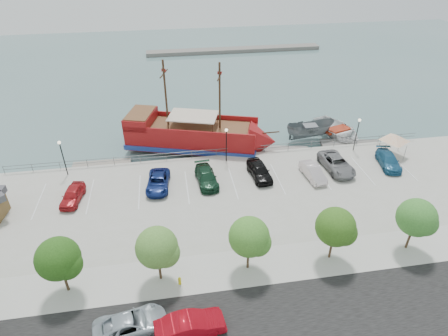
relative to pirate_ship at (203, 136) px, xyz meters
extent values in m
plane|color=#4A6F6F|center=(2.19, -11.25, -2.02)|extent=(160.00, 160.00, 0.00)
cube|color=black|center=(2.19, -27.25, -1.01)|extent=(100.00, 8.00, 0.04)
cube|color=#B8B4AE|center=(2.19, -21.25, -1.01)|extent=(100.00, 4.00, 0.05)
cylinder|color=#5A5D61|center=(2.19, -3.45, -0.07)|extent=(50.00, 0.06, 0.06)
cylinder|color=#5A5D61|center=(2.19, -3.45, -0.47)|extent=(50.00, 0.06, 0.06)
cube|color=slate|center=(12.19, 43.75, -1.62)|extent=(40.00, 3.00, 0.80)
cube|color=maroon|center=(-1.32, 0.42, -0.09)|extent=(16.99, 9.71, 2.64)
cube|color=navy|center=(-1.32, 0.42, -0.96)|extent=(17.38, 10.09, 0.61)
cone|color=maroon|center=(7.19, -2.27, -0.09)|extent=(4.56, 5.62, 4.87)
cube|color=maroon|center=(-7.60, 2.40, 1.93)|extent=(4.42, 5.75, 1.42)
cube|color=brown|center=(-7.60, 2.40, 2.69)|extent=(4.11, 5.30, 0.12)
cube|color=brown|center=(-0.83, 0.26, 1.27)|extent=(13.91, 8.22, 0.15)
cube|color=maroon|center=(-0.59, 2.74, 1.58)|extent=(15.53, 5.07, 0.71)
cube|color=maroon|center=(-2.05, -1.91, 1.58)|extent=(15.53, 5.07, 0.71)
cylinder|color=#382111|center=(2.07, -0.65, 5.38)|extent=(0.31, 0.31, 8.31)
cylinder|color=#382111|center=(-4.22, 1.33, 5.38)|extent=(0.31, 0.31, 8.31)
cylinder|color=#382111|center=(2.07, -0.65, 7.91)|extent=(1.05, 2.94, 0.14)
cylinder|color=#382111|center=(-4.22, 1.33, 7.91)|extent=(1.05, 2.94, 0.14)
cube|color=beige|center=(-1.12, 0.35, 2.74)|extent=(6.77, 5.44, 0.12)
cylinder|color=#382111|center=(7.87, -2.48, 1.12)|extent=(2.46, 0.91, 0.60)
imported|color=slate|center=(14.35, 0.35, -0.74)|extent=(6.76, 2.86, 2.57)
imported|color=white|center=(18.48, 0.74, -1.20)|extent=(7.76, 9.27, 1.65)
cube|color=gray|center=(-12.57, -2.05, -1.82)|extent=(6.86, 1.99, 0.39)
cube|color=gray|center=(10.03, -2.05, -1.84)|extent=(6.69, 3.21, 0.37)
cube|color=slate|center=(19.25, -2.05, -1.80)|extent=(7.96, 3.63, 0.44)
cylinder|color=slate|center=(21.44, -4.99, -0.04)|extent=(0.08, 0.08, 1.97)
cylinder|color=slate|center=(23.67, -5.66, -0.04)|extent=(0.08, 0.08, 1.97)
cylinder|color=slate|center=(20.77, -7.22, -0.04)|extent=(0.08, 0.08, 1.97)
cylinder|color=slate|center=(22.99, -7.89, -0.04)|extent=(0.08, 0.08, 1.97)
pyramid|color=white|center=(22.22, -6.44, 1.71)|extent=(4.69, 4.69, 0.81)
imported|color=#9EABB4|center=(-7.88, -25.50, -0.33)|extent=(5.28, 3.13, 1.38)
imported|color=#B60A18|center=(-3.90, -26.33, -0.23)|extent=(4.96, 2.24, 1.58)
cylinder|color=gold|center=(-4.36, -22.05, -0.73)|extent=(0.24, 0.24, 0.59)
sphere|color=gold|center=(-4.36, -22.05, -0.41)|extent=(0.25, 0.25, 0.25)
cylinder|color=black|center=(-15.81, -4.75, 0.98)|extent=(0.12, 0.12, 4.00)
sphere|color=#FFF2CC|center=(-15.81, -4.75, 3.08)|extent=(0.36, 0.36, 0.36)
cylinder|color=black|center=(2.19, -4.75, 0.98)|extent=(0.12, 0.12, 4.00)
sphere|color=#FFF2CC|center=(2.19, -4.75, 3.08)|extent=(0.36, 0.36, 0.36)
cylinder|color=black|center=(18.19, -4.75, 0.98)|extent=(0.12, 0.12, 4.00)
sphere|color=#FFF2CC|center=(18.19, -4.75, 3.08)|extent=(0.36, 0.36, 0.36)
cylinder|color=#473321|center=(-12.81, -21.25, 0.08)|extent=(0.20, 0.20, 2.20)
sphere|color=#214812|center=(-12.81, -21.25, 2.38)|extent=(3.20, 3.20, 3.20)
sphere|color=#214812|center=(-12.21, -21.55, 1.98)|extent=(2.20, 2.20, 2.20)
cylinder|color=#473321|center=(-5.81, -21.25, 0.08)|extent=(0.20, 0.20, 2.20)
sphere|color=#47722D|center=(-5.81, -21.25, 2.38)|extent=(3.20, 3.20, 3.20)
sphere|color=#47722D|center=(-5.21, -21.55, 1.98)|extent=(2.20, 2.20, 2.20)
cylinder|color=#473321|center=(1.19, -21.25, 0.08)|extent=(0.20, 0.20, 2.20)
sphere|color=#3B7025|center=(1.19, -21.25, 2.38)|extent=(3.20, 3.20, 3.20)
sphere|color=#3B7025|center=(1.79, -21.55, 1.98)|extent=(2.20, 2.20, 2.20)
cylinder|color=#473321|center=(8.19, -21.25, 0.08)|extent=(0.20, 0.20, 2.20)
sphere|color=#2E5617|center=(8.19, -21.25, 2.38)|extent=(3.20, 3.20, 3.20)
sphere|color=#2E5617|center=(8.79, -21.55, 1.98)|extent=(2.20, 2.20, 2.20)
cylinder|color=#473321|center=(15.19, -21.25, 0.08)|extent=(0.20, 0.20, 2.20)
sphere|color=#336C28|center=(15.19, -21.25, 2.38)|extent=(3.20, 3.20, 3.20)
sphere|color=#336C28|center=(15.79, -21.55, 1.98)|extent=(2.20, 2.20, 2.20)
imported|color=#AF1B20|center=(-14.33, -9.75, -0.31)|extent=(2.32, 4.37, 1.42)
imported|color=navy|center=(-5.80, -8.80, -0.34)|extent=(2.79, 5.12, 1.36)
imported|color=#123421|center=(-0.65, -8.75, -0.30)|extent=(2.45, 5.10, 1.43)
imported|color=black|center=(5.26, -8.55, -0.22)|extent=(2.37, 4.88, 1.61)
imported|color=silver|center=(11.02, -9.65, -0.31)|extent=(1.96, 4.44, 1.42)
imported|color=gray|center=(14.24, -8.53, -0.25)|extent=(2.99, 5.73, 1.54)
imported|color=#1F597F|center=(20.51, -8.72, -0.32)|extent=(2.82, 5.08, 1.39)
camera|label=1|loc=(-4.10, -41.84, 22.38)|focal=30.00mm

